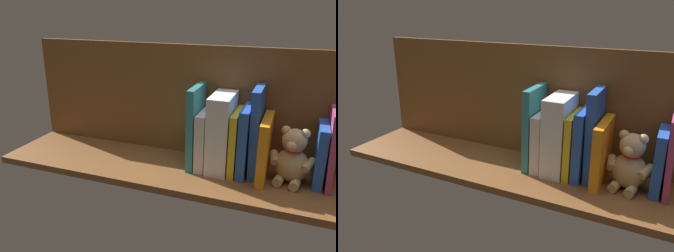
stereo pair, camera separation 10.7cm
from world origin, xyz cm
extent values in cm
cube|color=brown|center=(0.00, 0.00, -1.10)|extent=(110.79, 29.57, 2.20)
cube|color=brown|center=(0.00, -12.53, 18.58)|extent=(110.79, 1.50, 37.15)
cube|color=#B23F72|center=(-47.13, -4.58, 11.16)|extent=(2.40, 13.61, 22.37)
cube|color=blue|center=(-44.60, -4.86, 8.90)|extent=(2.61, 13.04, 17.79)
ellipsoid|color=tan|center=(-37.36, -3.00, 5.06)|extent=(11.01, 10.20, 10.11)
sphere|color=tan|center=(-37.36, -3.00, 12.72)|extent=(6.95, 6.95, 6.95)
sphere|color=tan|center=(-39.92, -2.53, 15.32)|extent=(2.69, 2.69, 2.69)
sphere|color=tan|center=(-34.80, -3.48, 15.32)|extent=(2.69, 2.69, 2.69)
sphere|color=#DBB77F|center=(-36.82, -0.10, 12.20)|extent=(2.69, 2.69, 2.69)
cylinder|color=tan|center=(-41.85, -0.88, 6.83)|extent=(4.56, 5.48, 3.74)
cylinder|color=tan|center=(-32.41, -2.63, 6.83)|extent=(3.16, 5.29, 3.74)
cylinder|color=tan|center=(-38.81, 1.64, 1.34)|extent=(3.33, 4.22, 2.69)
cylinder|color=tan|center=(-34.34, 0.81, 1.34)|extent=(3.33, 4.22, 2.69)
torus|color=red|center=(-37.36, -3.00, 9.95)|extent=(5.38, 5.38, 0.79)
cube|color=orange|center=(-29.46, -2.91, 9.29)|extent=(2.58, 16.95, 18.57)
cube|color=blue|center=(-26.51, -4.67, 13.38)|extent=(3.11, 13.42, 26.82)
cube|color=blue|center=(-23.53, -4.02, 10.48)|extent=(2.66, 14.73, 20.95)
cube|color=yellow|center=(-20.78, -3.96, 9.66)|extent=(2.10, 14.85, 19.32)
cube|color=white|center=(-16.11, -3.76, 12.01)|extent=(6.50, 15.04, 24.02)
cube|color=silver|center=(-10.93, -4.09, 9.13)|extent=(3.05, 14.58, 18.26)
cube|color=teal|center=(-7.90, -4.10, 12.90)|extent=(2.22, 14.56, 25.79)
camera|label=1|loc=(-36.61, 94.57, 49.24)|focal=36.93mm
camera|label=2|loc=(-46.41, 90.17, 49.24)|focal=36.93mm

